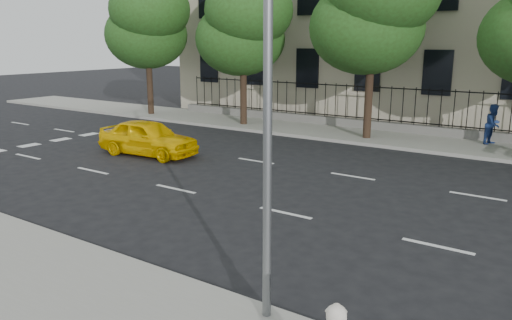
% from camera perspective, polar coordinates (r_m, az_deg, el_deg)
% --- Properties ---
extents(ground, '(120.00, 120.00, 0.00)m').
position_cam_1_polar(ground, '(11.60, -3.05, -9.50)').
color(ground, black).
rests_on(ground, ground).
extents(near_sidewalk, '(60.00, 4.00, 0.15)m').
position_cam_1_polar(near_sidewalk, '(9.05, -19.19, -16.79)').
color(near_sidewalk, gray).
rests_on(near_sidewalk, ground).
extents(far_sidewalk, '(60.00, 4.00, 0.15)m').
position_cam_1_polar(far_sidewalk, '(23.83, 17.68, 2.07)').
color(far_sidewalk, gray).
rests_on(far_sidewalk, ground).
extents(lane_markings, '(49.60, 4.62, 0.01)m').
position_cam_1_polar(lane_markings, '(15.42, 7.66, -3.69)').
color(lane_markings, silver).
rests_on(lane_markings, ground).
extents(crosswalk, '(0.50, 12.10, 0.01)m').
position_cam_1_polar(crosswalk, '(24.72, -22.94, 1.87)').
color(crosswalk, silver).
rests_on(crosswalk, ground).
extents(iron_fence, '(30.00, 0.50, 2.20)m').
position_cam_1_polar(iron_fence, '(25.34, 18.89, 3.95)').
color(iron_fence, slate).
rests_on(iron_fence, far_sidewalk).
extents(tree_a, '(5.71, 5.31, 9.39)m').
position_cam_1_polar(tree_a, '(31.37, -12.16, 16.12)').
color(tree_a, '#382619').
rests_on(tree_a, far_sidewalk).
extents(tree_b, '(5.53, 5.12, 8.97)m').
position_cam_1_polar(tree_b, '(26.79, -1.22, 16.30)').
color(tree_b, '#382619').
rests_on(tree_b, far_sidewalk).
extents(yellow_taxi, '(4.39, 2.06, 1.45)m').
position_cam_1_polar(yellow_taxi, '(20.57, -12.24, 2.53)').
color(yellow_taxi, '#FFC801').
rests_on(yellow_taxi, ground).
extents(pedestrian_far, '(0.90, 1.01, 1.74)m').
position_cam_1_polar(pedestrian_far, '(23.85, 25.48, 3.71)').
color(pedestrian_far, navy).
rests_on(pedestrian_far, far_sidewalk).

